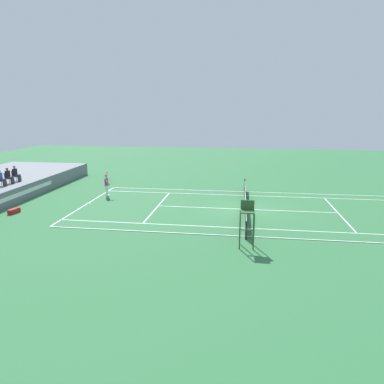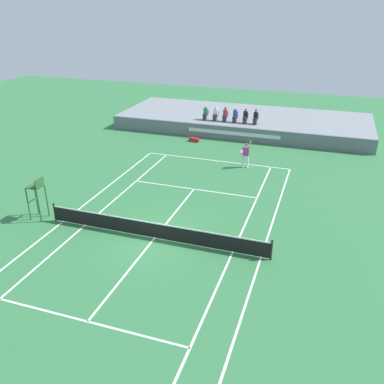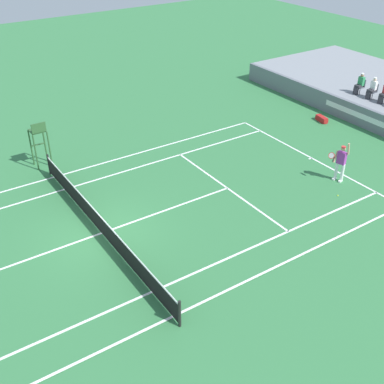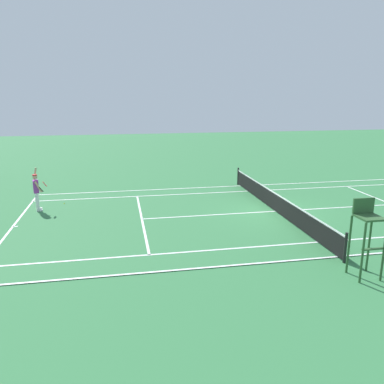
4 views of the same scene
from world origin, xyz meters
name	(u,v)px [view 2 (image 2 of 4)]	position (x,y,z in m)	size (l,w,h in m)	color
ground_plane	(155,239)	(0.00, 0.00, 0.00)	(80.00, 80.00, 0.00)	#337542
court	(155,238)	(0.00, 0.00, 0.01)	(11.08, 23.88, 0.03)	#337542
net	(154,230)	(0.00, 0.00, 0.52)	(11.98, 0.10, 1.07)	black
barrier_wall	(233,134)	(0.00, 17.29, 0.61)	(23.16, 0.25, 1.22)	slate
bleacher_platform	(244,121)	(0.00, 21.75, 0.61)	(23.16, 8.67, 1.22)	gray
spectator_seated_0	(205,113)	(-3.01, 18.75, 1.83)	(0.44, 0.60, 1.27)	#474C56
spectator_seated_1	(215,114)	(-2.06, 18.75, 1.83)	(0.44, 0.60, 1.27)	#474C56
spectator_seated_2	(225,115)	(-1.18, 18.75, 1.83)	(0.44, 0.60, 1.27)	#474C56
spectator_seated_3	(235,116)	(-0.26, 18.75, 1.83)	(0.44, 0.60, 1.27)	#474C56
spectator_seated_4	(245,116)	(0.66, 18.75, 1.83)	(0.44, 0.60, 1.27)	#474C56
spectator_seated_5	(256,117)	(1.57, 18.75, 1.83)	(0.44, 0.60, 1.27)	#474C56
tennis_player	(246,155)	(2.33, 11.27, 0.99)	(0.74, 0.76, 2.08)	white
tennis_ball	(256,174)	(3.32, 10.19, 0.03)	(0.07, 0.07, 0.07)	#D1E533
umpire_chair	(37,193)	(-6.91, 0.00, 1.56)	(0.77, 0.77, 2.44)	#2D562D
equipment_bag	(194,140)	(-3.13, 15.89, 0.16)	(0.94, 0.48, 0.32)	red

